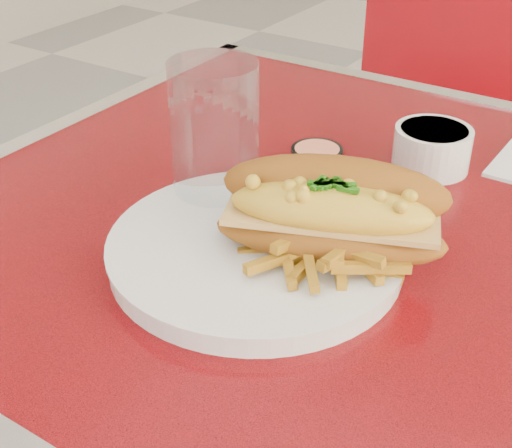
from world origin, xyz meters
The scene contains 8 objects.
diner_table centered at (0.00, 0.00, 0.61)m, with size 1.23×0.83×0.77m.
dinner_plate centered at (-0.21, -0.12, 0.78)m, with size 0.32×0.32×0.02m.
mac_hoagie centered at (-0.14, -0.09, 0.83)m, with size 0.24×0.17×0.09m.
fries_pile centered at (-0.14, -0.09, 0.81)m, with size 0.12×0.11×0.04m, color #C28D21, non-canonical shape.
fork centered at (-0.15, -0.08, 0.79)m, with size 0.05×0.13×0.00m.
gravy_ramekin centered at (-0.14, 0.16, 0.80)m, with size 0.12×0.12×0.05m.
sauce_cup_left centered at (-0.25, 0.08, 0.79)m, with size 0.07×0.07×0.03m.
water_tumbler centered at (-0.30, -0.05, 0.85)m, with size 0.09×0.09×0.16m, color silver.
Camera 1 is at (0.10, -0.59, 1.16)m, focal length 50.00 mm.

